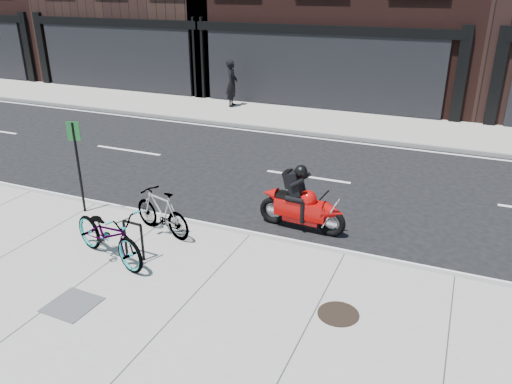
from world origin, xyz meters
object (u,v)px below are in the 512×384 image
at_px(motorcycle, 306,205).
at_px(pedestrian, 232,83).
at_px(sign_post, 78,159).
at_px(bicycle_front, 109,234).
at_px(bike_rack, 133,237).
at_px(utility_grate, 72,305).
at_px(manhole_cover, 338,314).
at_px(bicycle_rear, 162,212).

distance_m(motorcycle, pedestrian, 11.39).
bearing_deg(pedestrian, sign_post, 173.42).
distance_m(bicycle_front, sign_post, 2.55).
bearing_deg(bicycle_front, sign_post, 70.08).
xyz_separation_m(bike_rack, utility_grate, (-0.05, -1.66, -0.44)).
bearing_deg(sign_post, pedestrian, 77.63).
xyz_separation_m(motorcycle, manhole_cover, (1.46, -2.82, -0.46)).
xyz_separation_m(bicycle_front, motorcycle, (2.92, 2.82, -0.06)).
bearing_deg(bike_rack, motorcycle, 45.83).
distance_m(bicycle_front, pedestrian, 12.78).
bearing_deg(pedestrian, bicycle_rear, -175.72).
xyz_separation_m(motorcycle, pedestrian, (-6.28, 9.50, 0.48)).
bearing_deg(bicycle_front, motorcycle, -27.85).
height_order(motorcycle, pedestrian, pedestrian).
height_order(bicycle_front, manhole_cover, bicycle_front).
bearing_deg(bike_rack, manhole_cover, -3.02).
xyz_separation_m(bicycle_front, manhole_cover, (4.38, 0.01, -0.52)).
height_order(utility_grate, sign_post, sign_post).
distance_m(bike_rack, motorcycle, 3.63).
bearing_deg(utility_grate, manhole_cover, 19.78).
xyz_separation_m(bicycle_rear, utility_grate, (0.03, -2.75, -0.47)).
relative_size(bike_rack, motorcycle, 0.38).
xyz_separation_m(utility_grate, sign_post, (-2.26, 2.95, 1.25)).
bearing_deg(motorcycle, bike_rack, -130.40).
bearing_deg(utility_grate, sign_post, 127.49).
height_order(manhole_cover, sign_post, sign_post).
height_order(bike_rack, bicycle_front, bicycle_front).
height_order(motorcycle, sign_post, sign_post).
bearing_deg(manhole_cover, bicycle_rear, 162.33).
bearing_deg(manhole_cover, utility_grate, -160.22).
relative_size(bike_rack, manhole_cover, 1.15).
height_order(bicycle_front, pedestrian, pedestrian).
bearing_deg(bicycle_front, bike_rack, -42.59).
height_order(bicycle_rear, manhole_cover, bicycle_rear).
relative_size(bicycle_front, motorcycle, 1.02).
height_order(bike_rack, bicycle_rear, bicycle_rear).
xyz_separation_m(bike_rack, bicycle_front, (-0.39, -0.22, 0.08)).
bearing_deg(utility_grate, bicycle_rear, 90.63).
xyz_separation_m(bicycle_rear, pedestrian, (-3.67, 11.02, 0.47)).
relative_size(manhole_cover, sign_post, 0.31).
bearing_deg(manhole_cover, sign_post, 166.64).
relative_size(pedestrian, manhole_cover, 2.89).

